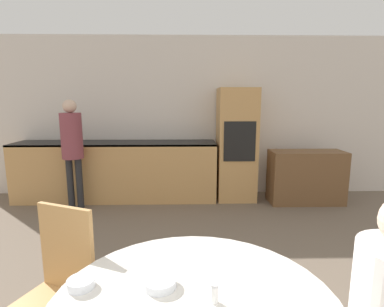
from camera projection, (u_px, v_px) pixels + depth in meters
The scene contains 9 objects.
wall_back at pixel (190, 117), 5.00m from camera, with size 7.19×0.05×2.60m.
kitchen_counter at pixel (117, 170), 4.78m from camera, with size 3.14×0.60×0.93m.
oven_unit at pixel (236, 145), 4.75m from camera, with size 0.60×0.59×1.76m.
sideboard at pixel (306, 177), 4.62m from camera, with size 1.12×0.45×0.81m.
chair_far_left at pixel (58, 283), 1.72m from camera, with size 0.52×0.52×0.98m.
person_standing at pixel (72, 142), 4.20m from camera, with size 0.29×0.29×1.59m.
bowl_near at pixel (160, 283), 1.37m from camera, with size 0.16×0.16×0.04m.
bowl_centre at pixel (81, 283), 1.37m from camera, with size 0.13×0.13×0.04m.
salt_shaker at pixel (214, 293), 1.26m from camera, with size 0.03×0.03×0.09m.
Camera 1 is at (-0.07, -0.07, 1.58)m, focal length 28.00 mm.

